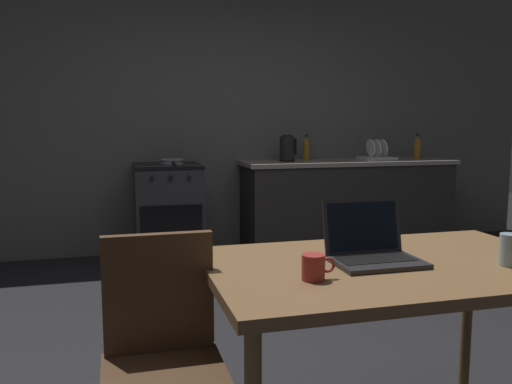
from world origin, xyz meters
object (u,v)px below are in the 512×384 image
object	(u,v)px
bottle	(417,147)
coffee_mug	(314,267)
drinking_glass	(509,250)
stove_oven	(168,212)
dining_table	(390,280)
chair	(162,351)
laptop	(373,250)
bottle_b	(306,148)
electric_kettle	(287,149)
dish_rack	(377,155)
frying_pan	(172,161)

from	to	relation	value
bottle	coffee_mug	xyz separation A→B (m)	(-2.40, -3.24, -0.22)
coffee_mug	drinking_glass	size ratio (longest dim) A/B	0.99
stove_oven	dining_table	size ratio (longest dim) A/B	0.65
chair	drinking_glass	xyz separation A→B (m)	(1.24, -0.14, 0.30)
laptop	bottle_b	size ratio (longest dim) A/B	1.25
stove_oven	drinking_glass	xyz separation A→B (m)	(0.91, -3.31, 0.37)
electric_kettle	coffee_mug	world-z (taller)	electric_kettle
electric_kettle	dish_rack	distance (m)	0.97
electric_kettle	dish_rack	bearing A→B (deg)	0.00
bottle	coffee_mug	distance (m)	4.04
chair	electric_kettle	size ratio (longest dim) A/B	3.45
bottle	dish_rack	world-z (taller)	bottle
laptop	drinking_glass	world-z (taller)	laptop
stove_oven	dish_rack	world-z (taller)	dish_rack
drinking_glass	dish_rack	world-z (taller)	dish_rack
laptop	drinking_glass	distance (m)	0.49
laptop	bottle_b	distance (m)	3.36
bottle	bottle_b	size ratio (longest dim) A/B	1.03
laptop	bottle_b	xyz separation A→B (m)	(0.93, 3.22, 0.22)
drinking_glass	chair	bearing A→B (deg)	173.67
stove_oven	chair	bearing A→B (deg)	-95.98
bottle	frying_pan	bearing A→B (deg)	179.55
chair	frying_pan	world-z (taller)	frying_pan
drinking_glass	bottle_b	size ratio (longest dim) A/B	0.46
dining_table	bottle	xyz separation A→B (m)	(2.04, 3.11, 0.34)
frying_pan	coffee_mug	bearing A→B (deg)	-87.98
electric_kettle	bottle_b	distance (m)	0.24
stove_oven	bottle_b	bearing A→B (deg)	3.40
drinking_glass	dish_rack	size ratio (longest dim) A/B	0.35
electric_kettle	dish_rack	xyz separation A→B (m)	(0.96, 0.00, -0.08)
bottle_b	drinking_glass	bearing A→B (deg)	-98.08
stove_oven	chair	size ratio (longest dim) A/B	1.01
frying_pan	drinking_glass	world-z (taller)	frying_pan
stove_oven	laptop	distance (m)	3.19
dish_rack	drinking_glass	bearing A→B (deg)	-110.19
bottle	dining_table	bearing A→B (deg)	-123.25
dining_table	electric_kettle	distance (m)	3.24
dining_table	electric_kettle	world-z (taller)	electric_kettle
drinking_glass	dish_rack	distance (m)	3.53
coffee_mug	drinking_glass	bearing A→B (deg)	-1.47
laptop	coffee_mug	size ratio (longest dim) A/B	2.74
coffee_mug	dish_rack	distance (m)	3.84
laptop	electric_kettle	world-z (taller)	electric_kettle
stove_oven	bottle_b	xyz separation A→B (m)	(1.39, 0.08, 0.57)
stove_oven	dish_rack	bearing A→B (deg)	0.07
stove_oven	drinking_glass	world-z (taller)	stove_oven
dish_rack	electric_kettle	bearing A→B (deg)	-180.00
chair	frying_pan	xyz separation A→B (m)	(0.38, 3.14, 0.41)
dining_table	laptop	xyz separation A→B (m)	(-0.06, 0.02, 0.12)
chair	stove_oven	bearing A→B (deg)	95.08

